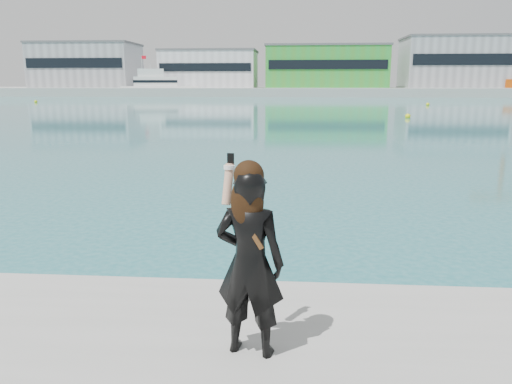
# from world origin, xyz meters

# --- Properties ---
(far_quay) EXTENTS (320.00, 40.00, 2.00)m
(far_quay) POSITION_xyz_m (0.00, 130.00, 1.00)
(far_quay) COLOR #9E9E99
(far_quay) RESTS_ON ground
(warehouse_grey_left) EXTENTS (26.52, 16.36, 11.50)m
(warehouse_grey_left) POSITION_xyz_m (-55.00, 127.98, 7.76)
(warehouse_grey_left) COLOR gray
(warehouse_grey_left) RESTS_ON far_quay
(warehouse_white) EXTENTS (24.48, 15.35, 9.50)m
(warehouse_white) POSITION_xyz_m (-22.00, 127.98, 6.76)
(warehouse_white) COLOR silver
(warehouse_white) RESTS_ON far_quay
(warehouse_green) EXTENTS (30.60, 16.36, 10.50)m
(warehouse_green) POSITION_xyz_m (8.00, 127.98, 7.26)
(warehouse_green) COLOR green
(warehouse_green) RESTS_ON far_quay
(warehouse_grey_right) EXTENTS (25.50, 15.35, 12.50)m
(warehouse_grey_right) POSITION_xyz_m (40.00, 127.98, 8.26)
(warehouse_grey_right) COLOR gray
(warehouse_grey_right) RESTS_ON far_quay
(flagpole_left) EXTENTS (1.28, 0.16, 8.00)m
(flagpole_left) POSITION_xyz_m (-37.91, 121.00, 6.54)
(flagpole_left) COLOR silver
(flagpole_left) RESTS_ON far_quay
(flagpole_right) EXTENTS (1.28, 0.16, 8.00)m
(flagpole_right) POSITION_xyz_m (22.09, 121.00, 6.54)
(flagpole_right) COLOR silver
(flagpole_right) RESTS_ON far_quay
(motor_yacht) EXTENTS (18.83, 9.96, 8.47)m
(motor_yacht) POSITION_xyz_m (-32.72, 115.64, 2.38)
(motor_yacht) COLOR white
(motor_yacht) RESTS_ON ground
(buoy_near) EXTENTS (0.50, 0.50, 0.50)m
(buoy_near) POSITION_xyz_m (19.22, 69.31, 0.00)
(buoy_near) COLOR #E8EA0C
(buoy_near) RESTS_ON ground
(buoy_far) EXTENTS (0.50, 0.50, 0.50)m
(buoy_far) POSITION_xyz_m (-42.23, 75.56, 0.00)
(buoy_far) COLOR #E8EA0C
(buoy_far) RESTS_ON ground
(buoy_extra) EXTENTS (0.50, 0.50, 0.50)m
(buoy_extra) POSITION_xyz_m (10.58, 42.28, 0.00)
(buoy_extra) COLOR #E8EA0C
(buoy_extra) RESTS_ON ground
(woman) EXTENTS (0.66, 0.50, 1.73)m
(woman) POSITION_xyz_m (-0.12, -0.62, 1.68)
(woman) COLOR black
(woman) RESTS_ON near_quay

